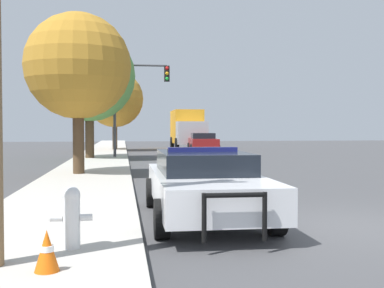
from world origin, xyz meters
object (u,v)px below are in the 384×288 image
police_car (204,182)px  box_truck (187,128)px  tree_sidewalk_mid (89,76)px  traffic_cone (47,251)px  car_background_oncoming (203,142)px  tree_sidewalk_far (115,99)px  tree_sidewalk_near (78,67)px  fire_hydrant (71,215)px  traffic_light (136,91)px

police_car → box_truck: bearing=-96.5°
tree_sidewalk_mid → traffic_cone: tree_sidewalk_mid is taller
car_background_oncoming → tree_sidewalk_mid: tree_sidewalk_mid is taller
tree_sidewalk_far → tree_sidewalk_near: size_ratio=1.05×
fire_hydrant → tree_sidewalk_mid: bearing=93.1°
traffic_light → traffic_cone: bearing=-94.3°
tree_sidewalk_mid → tree_sidewalk_far: bearing=83.4°
car_background_oncoming → tree_sidewalk_near: size_ratio=0.84×
traffic_cone → tree_sidewalk_near: bearing=93.4°
tree_sidewalk_far → box_truck: bearing=25.1°
box_truck → tree_sidewalk_near: size_ratio=1.26×
tree_sidewalk_far → traffic_cone: size_ratio=12.62×
traffic_light → traffic_cone: 22.28m
traffic_light → car_background_oncoming: size_ratio=1.12×
traffic_cone → car_background_oncoming: bearing=76.9°
traffic_light → tree_sidewalk_far: 9.62m
fire_hydrant → traffic_light: traffic_light is taller
police_car → fire_hydrant: size_ratio=6.15×
tree_sidewalk_far → car_background_oncoming: bearing=-28.5°
police_car → tree_sidewalk_near: tree_sidewalk_near is taller
tree_sidewalk_mid → tree_sidewalk_near: (0.22, -9.19, -0.64)m
tree_sidewalk_mid → police_car: bearing=-79.2°
tree_sidewalk_far → traffic_cone: tree_sidewalk_far is taller
box_truck → traffic_cone: bearing=80.6°
tree_sidewalk_mid → traffic_cone: (0.92, -21.17, -4.22)m
police_car → car_background_oncoming: bearing=-98.9°
tree_sidewalk_far → tree_sidewalk_mid: 10.39m
tree_sidewalk_far → tree_sidewalk_near: tree_sidewalk_far is taller
police_car → fire_hydrant: (-2.26, -2.54, -0.12)m
police_car → fire_hydrant: 3.40m
box_truck → traffic_cone: size_ratio=15.14×
tree_sidewalk_near → traffic_cone: bearing=-86.6°
box_truck → tree_sidewalk_far: tree_sidewalk_far is taller
fire_hydrant → tree_sidewalk_near: 11.48m
traffic_cone → traffic_light: bearing=85.7°
box_truck → fire_hydrant: bearing=80.5°
car_background_oncoming → tree_sidewalk_mid: (-7.44, -6.91, 3.83)m
fire_hydrant → tree_sidewalk_near: tree_sidewalk_near is taller
tree_sidewalk_mid → traffic_cone: size_ratio=14.61×
traffic_cone → police_car: bearing=55.9°
box_truck → tree_sidewalk_near: 23.43m
box_truck → tree_sidewalk_near: (-6.93, -22.27, 2.21)m
traffic_cone → fire_hydrant: bearing=80.9°
traffic_light → tree_sidewalk_near: (-2.33, -9.96, 0.09)m
tree_sidewalk_mid → tree_sidewalk_near: 9.22m
police_car → tree_sidewalk_far: 28.16m
car_background_oncoming → tree_sidewalk_near: (-7.22, -16.10, 3.19)m
police_car → tree_sidewalk_near: (-3.13, 8.40, 3.24)m
traffic_light → tree_sidewalk_mid: (-2.56, -0.77, 0.73)m
tree_sidewalk_far → tree_sidewalk_mid: tree_sidewalk_mid is taller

